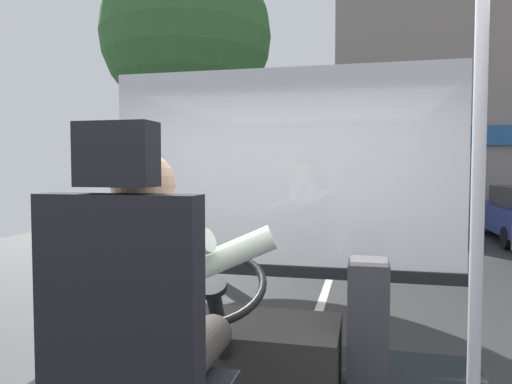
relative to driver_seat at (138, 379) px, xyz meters
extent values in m
cube|color=#303030|center=(0.08, 9.21, -1.29)|extent=(18.00, 44.00, 0.05)
cube|color=silver|center=(0.08, 9.21, -1.26)|extent=(0.12, 39.60, 0.00)
cube|color=black|center=(0.00, -0.10, 0.24)|extent=(0.48, 0.10, 0.66)
cube|color=black|center=(0.00, -0.10, 0.68)|extent=(0.22, 0.10, 0.18)
cylinder|color=#332D28|center=(0.09, 0.24, -0.01)|extent=(0.15, 0.49, 0.15)
cylinder|color=#332D28|center=(-0.09, 0.24, -0.01)|extent=(0.15, 0.49, 0.15)
cylinder|color=silver|center=(0.00, 0.06, 0.21)|extent=(0.34, 0.34, 0.59)
cube|color=navy|center=(0.00, 0.23, 0.28)|extent=(0.06, 0.01, 0.37)
sphere|color=tan|center=(0.00, 0.06, 0.59)|extent=(0.20, 0.20, 0.20)
cylinder|color=silver|center=(0.10, 0.30, 0.29)|extent=(0.55, 0.22, 0.30)
cylinder|color=silver|center=(-0.10, 0.30, 0.29)|extent=(0.55, 0.22, 0.30)
cube|color=#282623|center=(0.00, 1.20, -0.40)|extent=(1.10, 0.56, 0.40)
cylinder|color=black|center=(0.00, 0.82, -0.09)|extent=(0.07, 0.26, 0.42)
torus|color=black|center=(0.00, 0.72, 0.11)|extent=(0.50, 0.46, 0.26)
cylinder|color=black|center=(0.00, 0.72, 0.11)|extent=(0.14, 0.14, 0.09)
cylinder|color=#B7B7BC|center=(1.04, 0.41, 0.49)|extent=(0.04, 0.04, 2.18)
cube|color=#333338|center=(0.69, 1.24, -0.23)|extent=(0.21, 0.22, 0.75)
cube|color=#9E9993|center=(0.69, 1.24, 0.16)|extent=(0.19, 0.20, 0.02)
cube|color=silver|center=(0.08, 2.03, 0.65)|extent=(2.50, 0.01, 1.40)
cube|color=black|center=(0.08, 2.03, -0.09)|extent=(2.50, 0.08, 0.08)
cylinder|color=#4C3828|center=(-2.74, 7.49, 0.43)|extent=(0.30, 0.30, 3.38)
sphere|color=#30612D|center=(-2.74, 7.49, 3.18)|extent=(3.26, 3.26, 3.26)
cube|color=gray|center=(4.76, 16.82, 3.20)|extent=(10.22, 4.85, 8.94)
cube|color=#235184|center=(4.76, 14.33, 1.60)|extent=(9.81, 0.12, 0.60)
cylinder|color=black|center=(3.86, 13.31, -1.00)|extent=(0.14, 0.54, 0.54)
cylinder|color=black|center=(3.86, 10.71, -1.00)|extent=(0.14, 0.54, 0.54)
cube|color=silver|center=(4.74, 16.58, -0.76)|extent=(1.79, 4.00, 0.56)
cube|color=#282D33|center=(4.74, 16.34, -0.26)|extent=(1.47, 2.20, 0.43)
cylinder|color=black|center=(5.59, 17.82, -1.04)|extent=(0.14, 0.46, 0.46)
cylinder|color=black|center=(3.89, 17.82, -1.04)|extent=(0.14, 0.46, 0.46)
cylinder|color=black|center=(3.89, 15.34, -1.04)|extent=(0.14, 0.46, 0.46)
cube|color=maroon|center=(4.58, 21.91, -0.65)|extent=(1.83, 3.85, 0.68)
cube|color=#282D33|center=(4.58, 21.68, -0.05)|extent=(1.50, 2.12, 0.52)
cylinder|color=black|center=(5.45, 23.10, -0.99)|extent=(0.14, 0.55, 0.55)
cylinder|color=black|center=(3.71, 23.10, -0.99)|extent=(0.14, 0.55, 0.55)
cylinder|color=black|center=(5.45, 20.71, -0.99)|extent=(0.14, 0.55, 0.55)
cylinder|color=black|center=(3.71, 20.71, -0.99)|extent=(0.14, 0.55, 0.55)
camera|label=1|loc=(0.68, -1.31, 0.65)|focal=33.49mm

